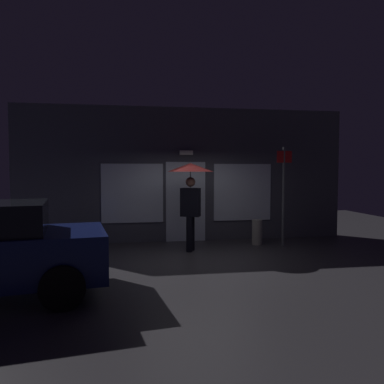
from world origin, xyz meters
name	(u,v)px	position (x,y,z in m)	size (l,w,h in m)	color
ground_plane	(200,259)	(0.00, 0.00, 0.00)	(18.00, 18.00, 0.00)	#38353A
building_facade	(185,175)	(0.00, 2.34, 1.83)	(9.16, 0.48, 3.70)	#4C4C56
person_with_umbrella	(190,182)	(-0.08, 0.86, 1.70)	(1.11, 1.11, 2.14)	black
street_sign_post	(284,190)	(2.40, 1.09, 1.45)	(0.40, 0.07, 2.57)	#595B60
sidewalk_bollard	(257,232)	(1.80, 1.38, 0.33)	(0.27, 0.27, 0.66)	#9E998E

